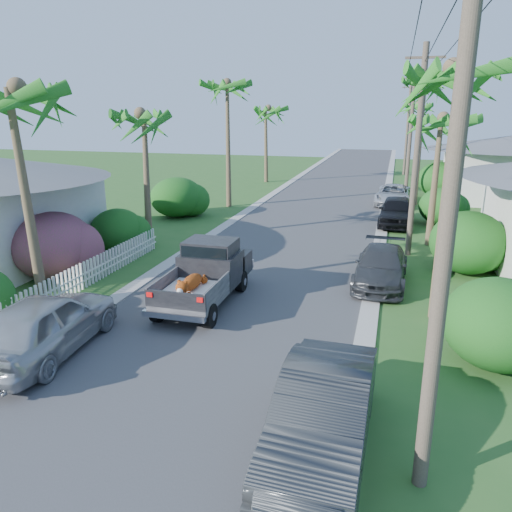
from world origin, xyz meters
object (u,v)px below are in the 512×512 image
(parked_car_rf, at_px, (396,211))
(palm_l_a, at_px, (12,89))
(parked_car_rd, at_px, (393,195))
(palm_r_b, at_px, (441,119))
(palm_r_c, at_px, (425,81))
(palm_r_d, at_px, (420,105))
(parked_car_ln, at_px, (45,325))
(palm_l_c, at_px, (227,84))
(utility_pole_a, at_px, (447,231))
(parked_car_rn, at_px, (323,415))
(utility_pole_c, at_px, (410,135))
(utility_pole_d, at_px, (408,128))
(utility_pole_b, at_px, (417,152))
(pickup_truck, at_px, (208,271))
(parked_car_rm, at_px, (381,267))
(palm_l_d, at_px, (266,108))
(palm_r_a, at_px, (460,70))
(palm_l_b, at_px, (143,114))

(parked_car_rf, distance_m, palm_l_a, 20.55)
(parked_car_rd, xyz_separation_m, palm_r_b, (1.84, -10.54, 5.27))
(palm_r_c, distance_m, palm_r_d, 14.07)
(parked_car_ln, distance_m, palm_r_d, 41.35)
(palm_l_c, xyz_separation_m, utility_pole_a, (11.60, -24.00, -3.31))
(parked_car_rn, height_order, palm_l_a, palm_l_a)
(parked_car_rn, distance_m, parked_car_rd, 27.16)
(palm_l_a, bearing_deg, utility_pole_c, 64.73)
(parked_car_rf, xyz_separation_m, palm_l_a, (-11.20, -16.10, 6.13))
(utility_pole_d, bearing_deg, utility_pole_a, -90.00)
(parked_car_rd, xyz_separation_m, utility_pole_b, (0.84, -12.54, 3.92))
(parked_car_rf, relative_size, utility_pole_c, 0.52)
(pickup_truck, distance_m, parked_car_rm, 6.56)
(parked_car_ln, height_order, utility_pole_b, utility_pole_b)
(parked_car_rd, xyz_separation_m, palm_l_d, (-11.26, 8.46, 5.76))
(palm_r_b, height_order, palm_r_c, palm_r_c)
(pickup_truck, distance_m, parked_car_ln, 5.70)
(parked_car_ln, height_order, palm_r_a, palm_r_a)
(palm_r_d, bearing_deg, palm_r_c, -91.23)
(parked_car_rn, bearing_deg, utility_pole_c, 87.46)
(pickup_truck, bearing_deg, palm_r_d, 77.50)
(palm_r_a, bearing_deg, palm_l_d, 114.57)
(utility_pole_b, bearing_deg, parked_car_rn, -97.06)
(palm_l_c, bearing_deg, palm_r_b, -29.05)
(parked_car_ln, height_order, palm_r_b, palm_r_b)
(parked_car_rd, bearing_deg, utility_pole_c, 74.46)
(utility_pole_a, bearing_deg, parked_car_rd, 91.75)
(utility_pole_a, bearing_deg, parked_car_rn, 167.69)
(pickup_truck, bearing_deg, parked_car_ln, -119.09)
(utility_pole_b, bearing_deg, parked_car_rm, -103.86)
(parked_car_ln, distance_m, palm_l_c, 22.80)
(parked_car_rf, xyz_separation_m, palm_r_b, (1.60, -4.10, 5.15))
(palm_r_a, bearing_deg, utility_pole_a, -95.00)
(palm_r_d, bearing_deg, palm_r_a, -90.34)
(pickup_truck, height_order, parked_car_rf, pickup_truck)
(utility_pole_b, bearing_deg, parked_car_rd, 93.84)
(palm_r_c, distance_m, utility_pole_c, 4.08)
(palm_r_c, bearing_deg, parked_car_rn, -94.98)
(utility_pole_c, bearing_deg, palm_l_a, -115.27)
(utility_pole_a, bearing_deg, utility_pole_b, 90.00)
(palm_l_d, xyz_separation_m, palm_r_a, (12.80, -28.00, 0.98))
(utility_pole_d, bearing_deg, utility_pole_b, -90.00)
(palm_l_a, xyz_separation_m, palm_r_b, (12.80, 12.00, -0.98))
(utility_pole_a, bearing_deg, palm_l_d, 108.58)
(palm_l_b, xyz_separation_m, palm_l_c, (0.80, 10.00, 1.77))
(palm_r_a, bearing_deg, palm_r_c, 90.29)
(palm_l_c, bearing_deg, utility_pole_c, 27.35)
(parked_car_rn, xyz_separation_m, parked_car_rf, (1.21, 20.70, -0.01))
(palm_l_c, xyz_separation_m, utility_pole_b, (11.60, -9.00, -3.31))
(palm_l_c, bearing_deg, utility_pole_a, -64.20)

